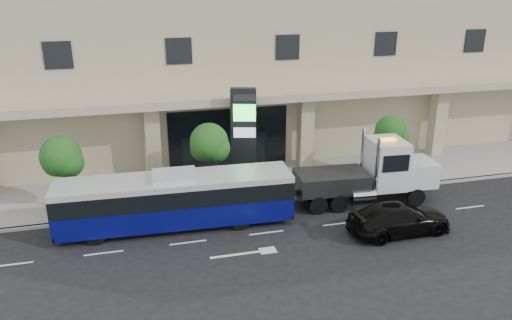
{
  "coord_description": "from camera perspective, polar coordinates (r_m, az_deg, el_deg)",
  "views": [
    {
      "loc": [
        -6.14,
        -23.24,
        12.28
      ],
      "look_at": [
        0.36,
        2.0,
        2.68
      ],
      "focal_mm": 35.0,
      "sensor_mm": 36.0,
      "label": 1
    }
  ],
  "objects": [
    {
      "name": "city_bus",
      "position": [
        25.99,
        -9.17,
        -4.46
      ],
      "size": [
        12.08,
        2.99,
        3.04
      ],
      "rotation": [
        0.0,
        0.0,
        -0.04
      ],
      "color": "black",
      "rests_on": "ground"
    },
    {
      "name": "sidewalk",
      "position": [
        31.37,
        -2.0,
        -2.69
      ],
      "size": [
        120.0,
        6.0,
        0.15
      ],
      "primitive_type": "cube",
      "color": "gray",
      "rests_on": "ground"
    },
    {
      "name": "curb",
      "position": [
        28.7,
        -0.69,
        -4.95
      ],
      "size": [
        120.0,
        0.3,
        0.15
      ],
      "primitive_type": "cube",
      "color": "gray",
      "rests_on": "ground"
    },
    {
      "name": "signage_pylon",
      "position": [
        30.01,
        -1.42,
        2.65
      ],
      "size": [
        1.59,
        0.93,
        6.05
      ],
      "rotation": [
        0.0,
        0.0,
        -0.27
      ],
      "color": "black",
      "rests_on": "sidewalk"
    },
    {
      "name": "tree_left",
      "position": [
        28.61,
        -21.32,
        0.09
      ],
      "size": [
        2.27,
        2.2,
        4.22
      ],
      "color": "#422B19",
      "rests_on": "sidewalk"
    },
    {
      "name": "tow_truck",
      "position": [
        29.19,
        13.1,
        -1.57
      ],
      "size": [
        9.18,
        2.78,
        4.16
      ],
      "rotation": [
        0.0,
        0.0,
        -0.07
      ],
      "color": "#2D3033",
      "rests_on": "ground"
    },
    {
      "name": "tree_mid",
      "position": [
        28.61,
        -5.33,
        1.75
      ],
      "size": [
        2.28,
        2.2,
        4.38
      ],
      "color": "#422B19",
      "rests_on": "sidewalk"
    },
    {
      "name": "convention_center",
      "position": [
        39.21,
        -5.64,
        16.75
      ],
      "size": [
        60.0,
        17.6,
        20.0
      ],
      "color": "tan",
      "rests_on": "ground"
    },
    {
      "name": "black_sedan",
      "position": [
        26.42,
        16.06,
        -6.45
      ],
      "size": [
        5.46,
        2.39,
        1.56
      ],
      "primitive_type": "imported",
      "rotation": [
        0.0,
        0.0,
        1.61
      ],
      "color": "black",
      "rests_on": "ground"
    },
    {
      "name": "ground",
      "position": [
        26.99,
        0.33,
        -6.85
      ],
      "size": [
        120.0,
        120.0,
        0.0
      ],
      "primitive_type": "plane",
      "color": "black",
      "rests_on": "ground"
    },
    {
      "name": "tree_right",
      "position": [
        32.42,
        15.19,
        2.92
      ],
      "size": [
        2.1,
        2.0,
        4.04
      ],
      "color": "#422B19",
      "rests_on": "sidewalk"
    }
  ]
}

